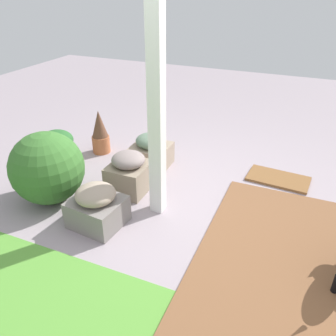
{
  "coord_description": "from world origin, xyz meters",
  "views": [
    {
      "loc": [
        -0.92,
        2.69,
        2.07
      ],
      "look_at": [
        0.27,
        -0.09,
        0.39
      ],
      "focal_mm": 37.01,
      "sensor_mm": 36.0,
      "label": 1
    }
  ],
  "objects_px": {
    "stone_planter_near": "(129,173)",
    "terracotta_pot_spiky": "(100,133)",
    "stone_planter_nearest": "(151,151)",
    "terracotta_pot_broad": "(57,144)",
    "doormat": "(278,179)",
    "round_shrub": "(47,168)",
    "porch_pillar": "(157,106)",
    "stone_planter_mid": "(97,207)"
  },
  "relations": [
    {
      "from": "stone_planter_mid",
      "to": "round_shrub",
      "type": "xyz_separation_m",
      "value": [
        0.68,
        -0.16,
        0.18
      ]
    },
    {
      "from": "porch_pillar",
      "to": "terracotta_pot_spiky",
      "type": "distance_m",
      "value": 1.73
    },
    {
      "from": "terracotta_pot_broad",
      "to": "doormat",
      "type": "bearing_deg",
      "value": -166.51
    },
    {
      "from": "stone_planter_mid",
      "to": "doormat",
      "type": "distance_m",
      "value": 2.1
    },
    {
      "from": "stone_planter_near",
      "to": "stone_planter_mid",
      "type": "height_order",
      "value": "stone_planter_near"
    },
    {
      "from": "terracotta_pot_spiky",
      "to": "terracotta_pot_broad",
      "type": "bearing_deg",
      "value": 53.5
    },
    {
      "from": "stone_planter_near",
      "to": "stone_planter_mid",
      "type": "xyz_separation_m",
      "value": [
        -0.01,
        0.64,
        -0.02
      ]
    },
    {
      "from": "round_shrub",
      "to": "doormat",
      "type": "bearing_deg",
      "value": -148.03
    },
    {
      "from": "terracotta_pot_spiky",
      "to": "doormat",
      "type": "relative_size",
      "value": 0.84
    },
    {
      "from": "terracotta_pot_spiky",
      "to": "stone_planter_mid",
      "type": "bearing_deg",
      "value": 121.53
    },
    {
      "from": "stone_planter_near",
      "to": "stone_planter_mid",
      "type": "distance_m",
      "value": 0.64
    },
    {
      "from": "stone_planter_mid",
      "to": "doormat",
      "type": "relative_size",
      "value": 0.74
    },
    {
      "from": "stone_planter_nearest",
      "to": "doormat",
      "type": "xyz_separation_m",
      "value": [
        -1.5,
        -0.26,
        -0.18
      ]
    },
    {
      "from": "porch_pillar",
      "to": "terracotta_pot_broad",
      "type": "bearing_deg",
      "value": -15.45
    },
    {
      "from": "terracotta_pot_spiky",
      "to": "doormat",
      "type": "xyz_separation_m",
      "value": [
        -2.28,
        -0.17,
        -0.26
      ]
    },
    {
      "from": "stone_planter_mid",
      "to": "terracotta_pot_broad",
      "type": "height_order",
      "value": "terracotta_pot_broad"
    },
    {
      "from": "stone_planter_mid",
      "to": "round_shrub",
      "type": "height_order",
      "value": "round_shrub"
    },
    {
      "from": "stone_planter_nearest",
      "to": "terracotta_pot_spiky",
      "type": "bearing_deg",
      "value": -6.26
    },
    {
      "from": "round_shrub",
      "to": "stone_planter_nearest",
      "type": "bearing_deg",
      "value": -120.7
    },
    {
      "from": "terracotta_pot_spiky",
      "to": "terracotta_pot_broad",
      "type": "height_order",
      "value": "terracotta_pot_spiky"
    },
    {
      "from": "terracotta_pot_spiky",
      "to": "terracotta_pot_broad",
      "type": "distance_m",
      "value": 0.57
    },
    {
      "from": "porch_pillar",
      "to": "stone_planter_nearest",
      "type": "bearing_deg",
      "value": -60.26
    },
    {
      "from": "porch_pillar",
      "to": "terracotta_pot_spiky",
      "type": "relative_size",
      "value": 3.75
    },
    {
      "from": "stone_planter_near",
      "to": "doormat",
      "type": "xyz_separation_m",
      "value": [
        -1.48,
        -0.86,
        -0.2
      ]
    },
    {
      "from": "stone_planter_nearest",
      "to": "stone_planter_mid",
      "type": "bearing_deg",
      "value": 91.67
    },
    {
      "from": "stone_planter_mid",
      "to": "porch_pillar",
      "type": "bearing_deg",
      "value": -134.11
    },
    {
      "from": "porch_pillar",
      "to": "terracotta_pot_spiky",
      "type": "xyz_separation_m",
      "value": [
        1.24,
        -0.89,
        -0.81
      ]
    },
    {
      "from": "porch_pillar",
      "to": "stone_planter_mid",
      "type": "bearing_deg",
      "value": 45.89
    },
    {
      "from": "porch_pillar",
      "to": "round_shrub",
      "type": "xyz_separation_m",
      "value": [
        1.1,
        0.27,
        -0.71
      ]
    },
    {
      "from": "terracotta_pot_spiky",
      "to": "doormat",
      "type": "bearing_deg",
      "value": -175.67
    },
    {
      "from": "stone_planter_near",
      "to": "round_shrub",
      "type": "bearing_deg",
      "value": 35.61
    },
    {
      "from": "stone_planter_near",
      "to": "terracotta_pot_spiky",
      "type": "xyz_separation_m",
      "value": [
        0.8,
        -0.69,
        0.06
      ]
    },
    {
      "from": "stone_planter_near",
      "to": "stone_planter_mid",
      "type": "bearing_deg",
      "value": 90.95
    },
    {
      "from": "porch_pillar",
      "to": "round_shrub",
      "type": "height_order",
      "value": "porch_pillar"
    },
    {
      "from": "porch_pillar",
      "to": "round_shrub",
      "type": "distance_m",
      "value": 1.34
    },
    {
      "from": "stone_planter_nearest",
      "to": "terracotta_pot_broad",
      "type": "bearing_deg",
      "value": 18.34
    },
    {
      "from": "stone_planter_nearest",
      "to": "doormat",
      "type": "relative_size",
      "value": 0.67
    },
    {
      "from": "round_shrub",
      "to": "porch_pillar",
      "type": "bearing_deg",
      "value": -165.99
    },
    {
      "from": "porch_pillar",
      "to": "terracotta_pot_broad",
      "type": "height_order",
      "value": "porch_pillar"
    },
    {
      "from": "stone_planter_near",
      "to": "terracotta_pot_spiky",
      "type": "distance_m",
      "value": 1.06
    },
    {
      "from": "stone_planter_near",
      "to": "terracotta_pot_broad",
      "type": "bearing_deg",
      "value": -11.52
    },
    {
      "from": "stone_planter_near",
      "to": "round_shrub",
      "type": "height_order",
      "value": "round_shrub"
    }
  ]
}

